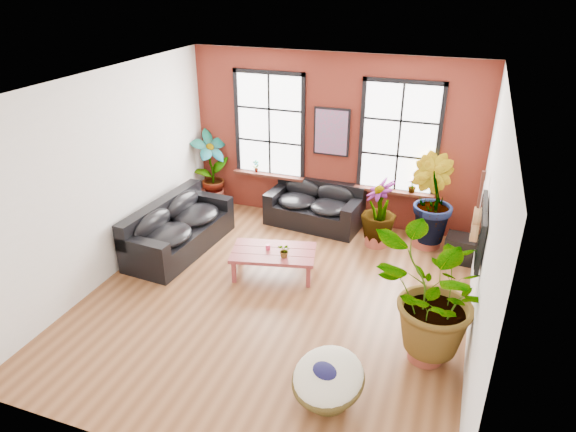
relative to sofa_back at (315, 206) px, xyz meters
name	(u,v)px	position (x,y,z in m)	size (l,w,h in m)	color
room	(278,199)	(0.22, -2.75, 1.34)	(6.04, 6.54, 3.54)	brown
sofa_back	(315,206)	(0.00, 0.00, 0.00)	(2.03, 1.14, 0.89)	black
sofa_left	(177,228)	(-2.17, -1.94, 0.03)	(1.18, 2.47, 0.95)	black
coffee_table	(273,254)	(-0.09, -2.18, 0.01)	(1.60, 1.14, 0.56)	maroon
papasan_chair	(328,379)	(1.61, -4.73, -0.05)	(1.21, 1.21, 0.69)	brown
poster	(331,132)	(0.22, 0.28, 1.55)	(0.74, 0.06, 0.98)	black
tv_wall_unit	(479,228)	(3.15, -2.30, 1.14)	(0.13, 1.86, 1.20)	black
media_box	(461,248)	(3.00, -0.54, -0.17)	(0.61, 0.53, 0.47)	black
pot_back_left	(213,198)	(-2.46, 0.05, -0.21)	(0.55, 0.55, 0.39)	#994232
pot_back_right	(427,236)	(2.34, -0.17, -0.21)	(0.56, 0.56, 0.40)	#994232
pot_right_wall	(426,348)	(2.69, -3.51, -0.23)	(0.55, 0.55, 0.36)	#994232
pot_mid	(376,237)	(1.41, -0.50, -0.24)	(0.52, 0.52, 0.32)	#994232
floor_plant_back_left	(211,167)	(-2.44, 0.06, 0.55)	(0.85, 0.58, 1.62)	#16521B
floor_plant_back_right	(430,199)	(2.32, -0.18, 0.59)	(0.92, 0.74, 1.68)	#16521B
floor_plant_right_wall	(433,299)	(2.69, -3.54, 0.61)	(1.54, 1.33, 1.71)	#16521B
floor_plant_mid	(379,210)	(1.42, -0.47, 0.34)	(0.68, 0.68, 1.22)	#16521B
table_plant	(285,251)	(0.16, -2.31, 0.19)	(0.23, 0.20, 0.26)	#16521B
sill_plant_left	(256,166)	(-1.43, 0.23, 0.63)	(0.14, 0.10, 0.27)	#16521B
sill_plant_right	(412,186)	(1.92, 0.23, 0.63)	(0.15, 0.15, 0.27)	#16521B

